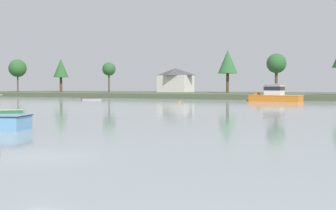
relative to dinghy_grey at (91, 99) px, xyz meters
The scene contains 11 objects.
ground_plane 72.12m from the dinghy_grey, 55.03° to the right, with size 465.56×465.56×0.00m, color #939EA3.
dinghy_grey is the anchor object (origin of this frame).
dinghy_green 43.27m from the dinghy_grey, 64.24° to the right, with size 2.67×2.87×0.49m.
cruiser_orange 33.67m from the dinghy_grey, 14.12° to the left, with size 10.37×4.04×5.88m.
mooring_buoy_orange 20.58m from the dinghy_grey, ahead, with size 0.39×0.39×0.44m.
shore_tree_right_mid 37.94m from the dinghy_grey, 35.16° to the left, with size 3.99×3.99×8.28m.
shore_tree_far_left 39.79m from the dinghy_grey, 67.61° to the left, with size 4.74×4.74×10.61m.
shore_tree_far_right 30.56m from the dinghy_grey, 117.83° to the left, with size 3.42×3.42×7.74m.
shore_tree_left 52.94m from the dinghy_grey, 150.04° to the left, with size 5.06×5.06×9.32m.
shore_tree_left_mid 43.76m from the dinghy_grey, 137.72° to the left, with size 4.19×4.19×9.26m.
cottage_eastern 44.87m from the dinghy_grey, 94.77° to the left, with size 9.16×7.42×6.69m.
Camera 1 is at (12.41, -13.38, 2.70)m, focal length 49.40 mm.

